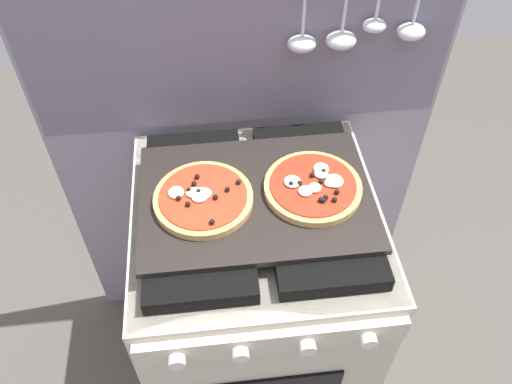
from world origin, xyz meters
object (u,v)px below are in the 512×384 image
Objects in this scene: pizza_left at (203,198)px; stove at (256,300)px; baking_tray at (256,197)px; pizza_right at (313,188)px.

stove is at bearing 2.24° from pizza_left.
stove is 0.49m from pizza_left.
stove is at bearing -90.00° from baking_tray.
stove is at bearing 179.18° from pizza_right.
pizza_left is at bearing -176.99° from baking_tray.
pizza_left is at bearing -177.76° from stove.
baking_tray is 2.37× the size of pizza_left.
pizza_right is at bearing 0.64° from pizza_left.
stove is 3.95× the size of pizza_right.
baking_tray is 2.37× the size of pizza_right.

